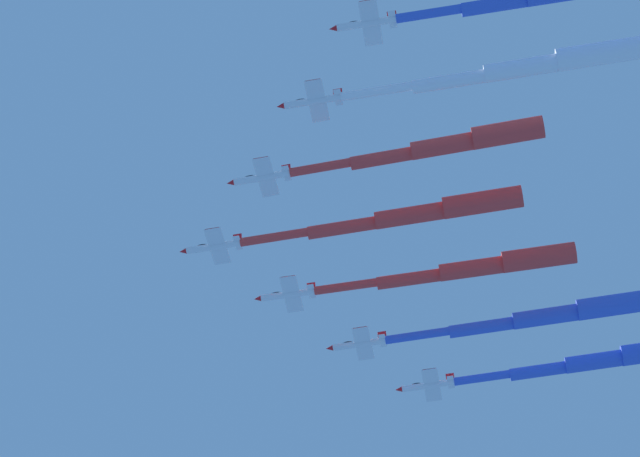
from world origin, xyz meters
name	(u,v)px	position (x,y,z in m)	size (l,w,h in m)	color
jet_lead	(414,214)	(6.66, 13.46, 182.66)	(27.62, 50.77, 4.49)	silver
jet_port_inner	(444,145)	(19.73, 14.32, 181.67)	(25.76, 45.54, 4.47)	silver
jet_starboard_inner	(474,268)	(-0.29, 25.86, 183.47)	(25.84, 48.68, 4.39)	silver
jet_port_mid	(525,67)	(35.06, 22.20, 181.98)	(27.40, 51.05, 4.47)	silver
jet_starboard_mid	(549,316)	(-5.37, 40.30, 183.22)	(26.83, 49.76, 4.48)	silver
jet_starboard_outer	(596,361)	(-12.46, 51.27, 184.98)	(24.80, 45.48, 4.39)	silver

